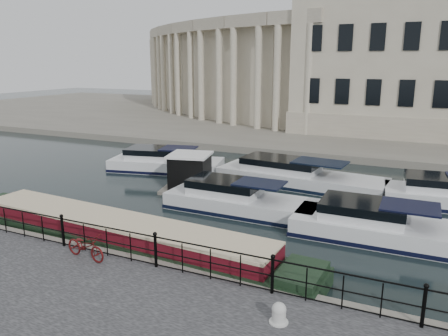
{
  "coord_description": "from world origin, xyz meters",
  "views": [
    {
      "loc": [
        7.54,
        -13.27,
        7.14
      ],
      "look_at": [
        0.5,
        2.0,
        3.0
      ],
      "focal_mm": 35.0,
      "sensor_mm": 36.0,
      "label": 1
    }
  ],
  "objects_px": {
    "narrowboat": "(118,239)",
    "mooring_bollard": "(279,313)",
    "bicycle": "(86,246)",
    "harbour_hut": "(190,174)"
  },
  "relations": [
    {
      "from": "mooring_bollard",
      "to": "bicycle",
      "type": "bearing_deg",
      "value": 173.24
    },
    {
      "from": "bicycle",
      "to": "mooring_bollard",
      "type": "bearing_deg",
      "value": -88.81
    },
    {
      "from": "narrowboat",
      "to": "bicycle",
      "type": "bearing_deg",
      "value": -75.95
    },
    {
      "from": "bicycle",
      "to": "narrowboat",
      "type": "height_order",
      "value": "bicycle"
    },
    {
      "from": "harbour_hut",
      "to": "narrowboat",
      "type": "bearing_deg",
      "value": -94.02
    },
    {
      "from": "bicycle",
      "to": "harbour_hut",
      "type": "height_order",
      "value": "harbour_hut"
    },
    {
      "from": "mooring_bollard",
      "to": "harbour_hut",
      "type": "distance_m",
      "value": 14.14
    },
    {
      "from": "mooring_bollard",
      "to": "narrowboat",
      "type": "height_order",
      "value": "narrowboat"
    },
    {
      "from": "mooring_bollard",
      "to": "narrowboat",
      "type": "distance_m",
      "value": 8.16
    },
    {
      "from": "narrowboat",
      "to": "mooring_bollard",
      "type": "bearing_deg",
      "value": -18.59
    }
  ]
}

